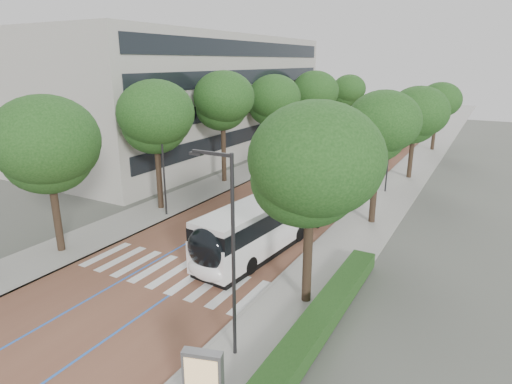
{
  "coord_description": "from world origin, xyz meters",
  "views": [
    {
      "loc": [
        14.46,
        -15.0,
        11.09
      ],
      "look_at": [
        0.61,
        9.74,
        2.4
      ],
      "focal_mm": 30.0,
      "sensor_mm": 36.0,
      "label": 1
    }
  ],
  "objects": [
    {
      "name": "ground",
      "position": [
        0.0,
        0.0,
        0.0
      ],
      "size": [
        160.0,
        160.0,
        0.0
      ],
      "primitive_type": "plane",
      "color": "#51544C",
      "rests_on": "ground"
    },
    {
      "name": "road",
      "position": [
        0.0,
        40.0,
        0.01
      ],
      "size": [
        11.0,
        140.0,
        0.02
      ],
      "primitive_type": "cube",
      "color": "brown",
      "rests_on": "ground"
    },
    {
      "name": "sidewalk_left",
      "position": [
        -7.5,
        40.0,
        0.06
      ],
      "size": [
        4.0,
        140.0,
        0.12
      ],
      "primitive_type": "cube",
      "color": "#97958F",
      "rests_on": "ground"
    },
    {
      "name": "sidewalk_right",
      "position": [
        7.5,
        40.0,
        0.06
      ],
      "size": [
        4.0,
        140.0,
        0.12
      ],
      "primitive_type": "cube",
      "color": "#97958F",
      "rests_on": "ground"
    },
    {
      "name": "kerb_left",
      "position": [
        -5.6,
        40.0,
        0.06
      ],
      "size": [
        0.2,
        140.0,
        0.14
      ],
      "primitive_type": "cube",
      "color": "gray",
      "rests_on": "ground"
    },
    {
      "name": "kerb_right",
      "position": [
        5.6,
        40.0,
        0.06
      ],
      "size": [
        0.2,
        140.0,
        0.14
      ],
      "primitive_type": "cube",
      "color": "gray",
      "rests_on": "ground"
    },
    {
      "name": "zebra_crossing",
      "position": [
        0.2,
        1.0,
        0.03
      ],
      "size": [
        10.55,
        3.6,
        0.01
      ],
      "color": "silver",
      "rests_on": "ground"
    },
    {
      "name": "lane_line_left",
      "position": [
        -1.6,
        40.0,
        0.02
      ],
      "size": [
        0.12,
        126.0,
        0.01
      ],
      "primitive_type": "cube",
      "color": "blue",
      "rests_on": "road"
    },
    {
      "name": "lane_line_right",
      "position": [
        1.6,
        40.0,
        0.02
      ],
      "size": [
        0.12,
        126.0,
        0.01
      ],
      "primitive_type": "cube",
      "color": "blue",
      "rests_on": "road"
    },
    {
      "name": "office_building",
      "position": [
        -19.47,
        28.0,
        7.0
      ],
      "size": [
        18.11,
        40.0,
        14.0
      ],
      "color": "#A7A49B",
      "rests_on": "ground"
    },
    {
      "name": "hedge",
      "position": [
        9.1,
        0.0,
        0.52
      ],
      "size": [
        1.2,
        14.0,
        0.8
      ],
      "primitive_type": "cube",
      "color": "#194116",
      "rests_on": "sidewalk_right"
    },
    {
      "name": "streetlight_near",
      "position": [
        6.62,
        -3.0,
        4.82
      ],
      "size": [
        1.82,
        0.2,
        8.0
      ],
      "color": "#2A2A2C",
      "rests_on": "sidewalk_right"
    },
    {
      "name": "streetlight_far",
      "position": [
        6.62,
        22.0,
        4.82
      ],
      "size": [
        1.82,
        0.2,
        8.0
      ],
      "color": "#2A2A2C",
      "rests_on": "sidewalk_right"
    },
    {
      "name": "lamp_post_left",
      "position": [
        -6.1,
        8.0,
        4.12
      ],
      "size": [
        0.14,
        0.14,
        8.0
      ],
      "primitive_type": "cylinder",
      "color": "#2A2A2C",
      "rests_on": "sidewalk_left"
    },
    {
      "name": "trees_left",
      "position": [
        -7.5,
        24.74,
        6.67
      ],
      "size": [
        6.29,
        60.61,
        9.75
      ],
      "color": "black",
      "rests_on": "ground"
    },
    {
      "name": "trees_right",
      "position": [
        7.7,
        20.49,
        6.23
      ],
      "size": [
        5.89,
        47.51,
        9.01
      ],
      "color": "black",
      "rests_on": "ground"
    },
    {
      "name": "lead_bus",
      "position": [
        3.38,
        9.33,
        1.63
      ],
      "size": [
        4.19,
        18.55,
        3.2
      ],
      "rotation": [
        0.0,
        0.0,
        -0.09
      ],
      "color": "black",
      "rests_on": "ground"
    },
    {
      "name": "bus_queued_0",
      "position": [
        2.79,
        24.93,
        1.62
      ],
      "size": [
        2.63,
        12.42,
        3.2
      ],
      "rotation": [
        0.0,
        0.0,
        -0.01
      ],
      "color": "white",
      "rests_on": "ground"
    },
    {
      "name": "bus_queued_1",
      "position": [
        2.65,
        37.99,
        1.62
      ],
      "size": [
        3.19,
        12.52,
        3.2
      ],
      "rotation": [
        0.0,
        0.0,
        -0.06
      ],
      "color": "white",
      "rests_on": "ground"
    },
    {
      "name": "bus_queued_2",
      "position": [
        2.06,
        52.34,
        1.62
      ],
      "size": [
        3.33,
        12.54,
        3.2
      ],
      "rotation": [
        0.0,
        0.0,
        0.07
      ],
      "color": "white",
      "rests_on": "ground"
    },
    {
      "name": "bus_queued_3",
      "position": [
        3.17,
        64.99,
        1.62
      ],
      "size": [
        3.26,
        12.53,
        3.2
      ],
      "rotation": [
        0.0,
        0.0,
        -0.06
      ],
      "color": "white",
      "rests_on": "ground"
    }
  ]
}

